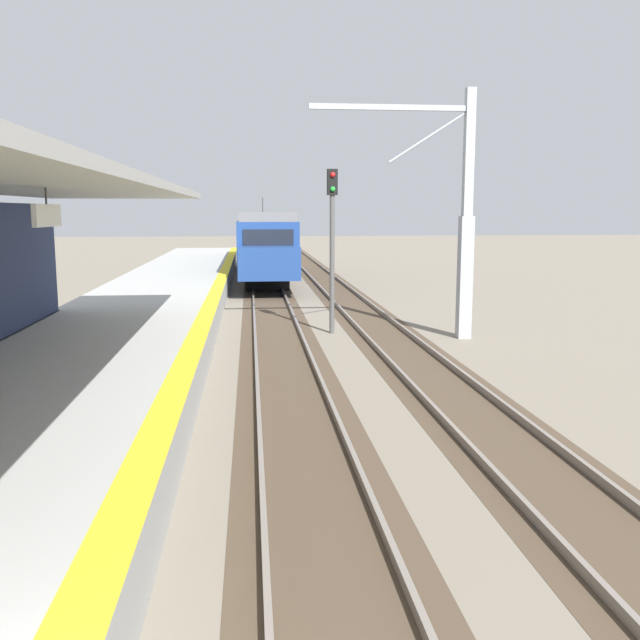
# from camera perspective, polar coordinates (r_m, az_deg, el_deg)

# --- Properties ---
(station_platform) EXTENTS (5.00, 80.00, 0.91)m
(station_platform) POSITION_cam_1_polar(r_m,az_deg,el_deg) (19.60, -16.11, -1.58)
(station_platform) COLOR #A8A8A3
(station_platform) RESTS_ON ground
(track_pair_nearest_platform) EXTENTS (2.34, 120.00, 0.16)m
(track_pair_nearest_platform) POSITION_cam_1_polar(r_m,az_deg,el_deg) (23.30, -3.59, -0.63)
(track_pair_nearest_platform) COLOR #4C3D2D
(track_pair_nearest_platform) RESTS_ON ground
(track_pair_middle) EXTENTS (2.34, 120.00, 0.16)m
(track_pair_middle) POSITION_cam_1_polar(r_m,az_deg,el_deg) (23.66, 4.66, -0.49)
(track_pair_middle) COLOR #4C3D2D
(track_pair_middle) RESTS_ON ground
(approaching_train) EXTENTS (2.93, 19.60, 4.76)m
(approaching_train) POSITION_cam_1_polar(r_m,az_deg,el_deg) (40.78, -4.57, 6.43)
(approaching_train) COLOR navy
(approaching_train) RESTS_ON ground
(rail_signal_post) EXTENTS (0.32, 0.34, 5.20)m
(rail_signal_post) POSITION_cam_1_polar(r_m,az_deg,el_deg) (22.16, 1.00, 7.08)
(rail_signal_post) COLOR #4C4C4C
(rail_signal_post) RESTS_ON ground
(catenary_pylon_far_side) EXTENTS (5.00, 0.40, 7.50)m
(catenary_pylon_far_side) POSITION_cam_1_polar(r_m,az_deg,el_deg) (21.68, 11.15, 7.95)
(catenary_pylon_far_side) COLOR #9EA3A8
(catenary_pylon_far_side) RESTS_ON ground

